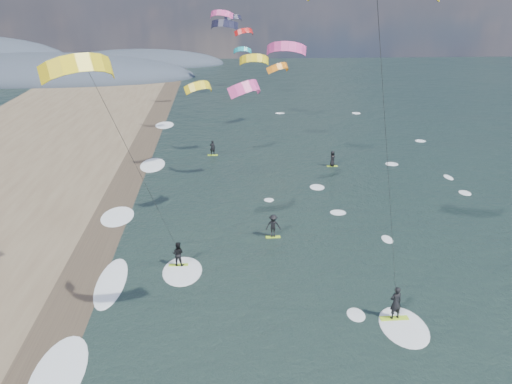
{
  "coord_description": "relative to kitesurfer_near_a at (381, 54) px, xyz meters",
  "views": [
    {
      "loc": [
        -2.8,
        -17.41,
        17.76
      ],
      "look_at": [
        -1.0,
        12.0,
        7.0
      ],
      "focal_mm": 40.0,
      "sensor_mm": 36.0,
      "label": 1
    }
  ],
  "objects": [
    {
      "name": "far_kitesurfers",
      "position": [
        -1.21,
        24.93,
        -14.37
      ],
      "size": [
        13.52,
        22.62,
        1.81
      ],
      "color": "#AADC26",
      "rests_on": "ground"
    },
    {
      "name": "wet_sand_strip",
      "position": [
        -15.41,
        5.28,
        -15.24
      ],
      "size": [
        3.0,
        240.0,
        0.0
      ],
      "primitive_type": "cube",
      "color": "#382D23",
      "rests_on": "ground"
    },
    {
      "name": "kitesurfer_near_a",
      "position": [
        0.0,
        0.0,
        0.0
      ],
      "size": [
        8.19,
        8.9,
        19.27
      ],
      "color": "#AADC26",
      "rests_on": "ground"
    },
    {
      "name": "bg_kite_field",
      "position": [
        -3.15,
        53.35,
        -4.26
      ],
      "size": [
        13.04,
        72.55,
        8.31
      ],
      "color": "teal",
      "rests_on": "ground"
    },
    {
      "name": "shoreline_surf",
      "position": [
        -14.21,
        10.03,
        -15.24
      ],
      "size": [
        2.4,
        79.4,
        0.11
      ],
      "color": "white",
      "rests_on": "ground"
    },
    {
      "name": "kitesurfer_near_b",
      "position": [
        -11.66,
        8.07,
        -5.38
      ],
      "size": [
        7.08,
        8.95,
        15.15
      ],
      "color": "#AADC26",
      "rests_on": "ground"
    },
    {
      "name": "coastal_hills",
      "position": [
        -48.25,
        103.14,
        -15.24
      ],
      "size": [
        80.0,
        41.0,
        15.0
      ],
      "color": "#3D4756",
      "rests_on": "ground"
    }
  ]
}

